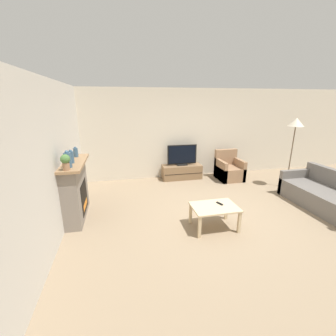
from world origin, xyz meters
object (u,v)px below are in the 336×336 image
Objects in this scene: potted_plant at (65,161)px; floor_lamp at (296,126)px; couch at (328,197)px; mantel_vase_right at (76,152)px; mantel_vase_left at (68,160)px; mantel_vase_centre_left at (71,157)px; tv_stand at (182,172)px; coffee_table at (214,209)px; fireplace at (75,189)px; remote at (220,203)px; tv at (182,156)px; armchair at (229,170)px.

floor_lamp is at bearing 11.46° from potted_plant.
mantel_vase_right is at bearing 167.52° from couch.
mantel_vase_left is 1.18× the size of mantel_vase_centre_left.
coffee_table is (-0.18, -2.88, 0.17)m from tv_stand.
fireplace is 4.86× the size of potted_plant.
mantel_vase_centre_left is at bearing -173.40° from floor_lamp.
remote is 0.08× the size of couch.
tv_stand is (2.76, 1.45, -1.07)m from mantel_vase_right.
tv is 0.47× the size of floor_lamp.
potted_plant is 0.31× the size of tv.
armchair is at bearing 26.56° from potted_plant.
tv_stand is 0.62× the size of couch.
mantel_vase_centre_left is at bearing -144.57° from tv_stand.
fireplace reaches higher than tv_stand.
tv_stand is 1.33× the size of tv.
potted_plant is (-0.00, -0.98, 0.06)m from mantel_vase_right.
tv_stand is at bearing 134.97° from couch.
armchair is at bearing 14.82° from mantel_vase_right.
mantel_vase_centre_left reaches higher than tv_stand.
mantel_vase_right is 1.42× the size of remote.
floor_lamp is at bearing -26.31° from tv.
coffee_table is 5.47× the size of remote.
mantel_vase_right is 0.11× the size of floor_lamp.
couch is (2.83, 0.23, -0.11)m from coffee_table.
remote is at bearing 28.74° from coffee_table.
tv_stand is at bearing 90.00° from tv.
potted_plant reaches higher than tv_stand.
coffee_table is at bearing -93.56° from tv_stand.
mantel_vase_centre_left is at bearing -90.00° from mantel_vase_right.
coffee_table is (2.58, -0.61, -0.95)m from mantel_vase_left.
mantel_vase_right reaches higher than tv_stand.
potted_plant reaches higher than armchair.
potted_plant is 3.85m from tv_stand.
couch is (2.69, 0.16, -0.18)m from remote.
floor_lamp is (5.46, 0.53, 1.10)m from fireplace.
fireplace is 1.12× the size of tv_stand.
mantel_vase_right reaches higher than coffee_table.
couch reaches higher than coffee_table.
tv is (2.76, 1.45, -0.56)m from mantel_vase_right.
fireplace is 5.12× the size of mantel_vase_centre_left.
tv is (2.77, 1.86, 0.12)m from fireplace.
mantel_vase_centre_left is (-0.00, 0.30, -0.02)m from mantel_vase_left.
armchair is (4.18, 1.51, -0.32)m from fireplace.
remote is at bearing -120.71° from armchair.
mantel_vase_left is 3.62m from tv.
fireplace reaches higher than tv.
floor_lamp is (2.69, -1.33, 1.49)m from tv_stand.
armchair is (4.17, 1.91, -1.05)m from mantel_vase_left.
fireplace is at bearing -146.15° from tv_stand.
fireplace is at bearing -146.18° from tv.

